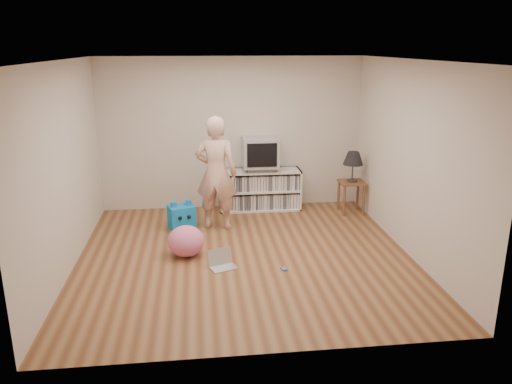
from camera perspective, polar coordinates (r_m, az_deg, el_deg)
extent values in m
plane|color=brown|center=(6.87, -1.28, -7.37)|extent=(4.50, 4.50, 0.00)
cube|color=beige|center=(8.65, -2.79, 6.64)|extent=(4.50, 0.02, 2.60)
cube|color=beige|center=(4.31, 1.51, -3.60)|extent=(4.50, 0.02, 2.60)
cube|color=beige|center=(6.64, -21.09, 2.50)|extent=(0.02, 4.50, 2.60)
cube|color=beige|center=(7.03, 17.27, 3.59)|extent=(0.02, 4.50, 2.60)
cube|color=white|center=(6.29, -1.44, 14.85)|extent=(4.50, 4.50, 0.01)
cube|color=white|center=(8.89, 0.29, 0.65)|extent=(1.40, 0.03, 0.70)
cube|color=white|center=(8.63, -4.05, 0.12)|extent=(0.03, 0.45, 0.70)
cube|color=white|center=(8.80, 4.89, 0.42)|extent=(0.03, 0.45, 0.70)
cube|color=white|center=(8.79, 0.46, -1.83)|extent=(1.40, 0.45, 0.03)
cube|color=white|center=(8.69, 0.46, 0.27)|extent=(1.34, 0.45, 0.03)
cube|color=white|center=(8.60, 0.47, 2.41)|extent=(1.40, 0.45, 0.03)
cube|color=silver|center=(8.69, 0.46, 0.27)|extent=(1.26, 0.36, 0.64)
cube|color=gray|center=(8.59, 0.47, 2.74)|extent=(0.45, 0.35, 0.07)
cube|color=#A6A6AC|center=(8.53, 0.47, 4.60)|extent=(0.60, 0.52, 0.50)
cube|color=black|center=(8.27, 0.70, 4.22)|extent=(0.50, 0.01, 0.40)
cylinder|color=brown|center=(8.49, 10.05, -1.03)|extent=(0.04, 0.04, 0.52)
cylinder|color=brown|center=(8.59, 12.22, -0.94)|extent=(0.04, 0.04, 0.52)
cylinder|color=brown|center=(8.80, 9.42, -0.37)|extent=(0.04, 0.04, 0.52)
cylinder|color=brown|center=(8.90, 11.53, -0.29)|extent=(0.04, 0.04, 0.52)
cube|color=brown|center=(8.61, 10.90, 1.10)|extent=(0.42, 0.42, 0.03)
cylinder|color=#333333|center=(8.61, 10.91, 1.27)|extent=(0.18, 0.18, 0.02)
cylinder|color=#333333|center=(8.56, 10.98, 2.39)|extent=(0.02, 0.02, 0.32)
imported|color=beige|center=(7.68, -4.58, 2.16)|extent=(0.73, 0.57, 1.77)
cube|color=silver|center=(6.54, -3.74, -8.62)|extent=(0.39, 0.33, 0.01)
cube|color=silver|center=(6.59, -4.16, -7.36)|extent=(0.33, 0.18, 0.21)
cube|color=black|center=(6.59, -4.16, -7.36)|extent=(0.29, 0.15, 0.17)
cube|color=#4A61C5|center=(6.50, 3.21, -8.78)|extent=(0.09, 0.11, 0.02)
cube|color=#0D7DD2|center=(7.91, -8.50, -2.84)|extent=(0.46, 0.41, 0.37)
cylinder|color=#0D7DD2|center=(7.81, -9.42, -1.41)|extent=(0.09, 0.09, 0.08)
cylinder|color=#0D7DD2|center=(7.88, -7.72, -1.18)|extent=(0.09, 0.09, 0.08)
sphere|color=black|center=(7.74, -8.67, -2.98)|extent=(0.06, 0.06, 0.06)
sphere|color=black|center=(7.78, -7.66, -2.84)|extent=(0.06, 0.06, 0.06)
ellipsoid|color=pink|center=(6.88, -8.01, -5.58)|extent=(0.62, 0.62, 0.42)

